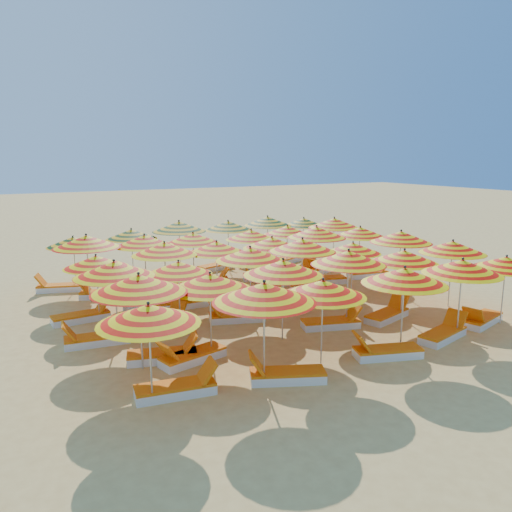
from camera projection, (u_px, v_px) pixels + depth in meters
name	position (u px, v px, depth m)	size (l,w,h in m)	color
ground	(263.00, 304.00, 17.25)	(120.00, 120.00, 0.00)	#E1BA64
umbrella_0	(149.00, 314.00, 9.88)	(2.69, 2.69, 2.21)	silver
umbrella_1	(264.00, 293.00, 10.77)	(2.87, 2.87, 2.42)	silver
umbrella_2	(323.00, 288.00, 11.83)	(2.29, 2.29, 2.20)	silver
umbrella_3	(405.00, 276.00, 12.64)	(2.81, 2.81, 2.31)	silver
umbrella_4	(462.00, 267.00, 13.73)	(2.26, 2.26, 2.29)	silver
umbrella_5	(506.00, 263.00, 14.86)	(2.67, 2.67, 2.14)	silver
umbrella_6	(139.00, 284.00, 11.58)	(2.72, 2.72, 2.39)	silver
umbrella_7	(210.00, 282.00, 12.38)	(2.65, 2.65, 2.22)	silver
umbrella_8	(283.00, 268.00, 13.50)	(2.85, 2.85, 2.33)	silver
umbrella_9	(349.00, 258.00, 14.66)	(2.70, 2.70, 2.36)	silver
umbrella_10	(404.00, 257.00, 15.41)	(2.16, 2.16, 2.23)	silver
umbrella_11	(453.00, 247.00, 16.59)	(2.75, 2.75, 2.31)	silver
umbrella_12	(114.00, 269.00, 13.38)	(2.43, 2.43, 2.32)	silver
umbrella_13	(178.00, 268.00, 14.45)	(2.06, 2.06, 2.09)	silver
umbrella_14	(250.00, 254.00, 15.45)	(2.78, 2.78, 2.31)	silver
umbrella_15	(302.00, 245.00, 16.58)	(2.79, 2.79, 2.39)	silver
umbrella_16	(353.00, 248.00, 17.49)	(2.05, 2.05, 2.10)	silver
umbrella_17	(401.00, 237.00, 18.22)	(2.95, 2.95, 2.40)	silver
umbrella_18	(96.00, 262.00, 15.23)	(2.41, 2.41, 2.10)	silver
umbrella_19	(164.00, 249.00, 16.41)	(2.55, 2.55, 2.29)	silver
umbrella_20	(216.00, 247.00, 17.16)	(2.25, 2.25, 2.20)	silver
umbrella_21	(272.00, 243.00, 18.02)	(2.65, 2.65, 2.21)	silver
umbrella_22	(317.00, 232.00, 19.22)	(2.77, 2.77, 2.42)	silver
umbrella_23	(360.00, 232.00, 20.36)	(2.47, 2.47, 2.24)	silver
umbrella_24	(86.00, 242.00, 17.09)	(2.69, 2.69, 2.43)	silver
umbrella_25	(144.00, 241.00, 18.06)	(2.58, 2.58, 2.28)	silver
umbrella_26	(193.00, 238.00, 19.17)	(2.64, 2.64, 2.18)	silver
umbrella_27	(251.00, 235.00, 20.02)	(2.30, 2.30, 2.17)	silver
umbrella_28	(287.00, 230.00, 21.16)	(2.29, 2.29, 2.18)	silver
umbrella_29	(334.00, 223.00, 22.01)	(2.62, 2.62, 2.40)	silver
umbrella_30	(73.00, 242.00, 18.79)	(2.51, 2.51, 2.10)	silver
umbrella_31	(131.00, 234.00, 20.14)	(2.70, 2.70, 2.18)	silver
umbrella_32	(179.00, 227.00, 20.93)	(2.69, 2.69, 2.40)	silver
umbrella_33	(228.00, 226.00, 22.17)	(2.67, 2.67, 2.25)	silver
umbrella_34	(268.00, 221.00, 22.93)	(2.33, 2.33, 2.36)	silver
umbrella_35	(304.00, 222.00, 23.98)	(2.05, 2.05, 2.16)	silver
lounger_0	(178.00, 388.00, 10.64)	(1.80, 0.83, 0.69)	white
lounger_1	(286.00, 375.00, 11.30)	(1.82, 1.21, 0.69)	white
lounger_2	(386.00, 352.00, 12.64)	(1.83, 1.08, 0.69)	white
lounger_3	(443.00, 334.00, 13.90)	(1.82, 0.99, 0.69)	white
lounger_4	(482.00, 320.00, 15.10)	(1.82, 1.03, 0.69)	white
lounger_5	(164.00, 355.00, 12.41)	(1.83, 1.04, 0.69)	white
lounger_6	(191.00, 356.00, 12.34)	(1.82, 0.97, 0.69)	white
lounger_7	(332.00, 323.00, 14.83)	(1.83, 1.06, 0.69)	white
lounger_8	(388.00, 315.00, 15.59)	(1.83, 1.05, 0.69)	white
lounger_9	(95.00, 339.00, 13.50)	(1.79, 0.77, 0.69)	white
lounger_10	(161.00, 324.00, 14.75)	(1.82, 1.22, 0.69)	white
lounger_11	(235.00, 316.00, 15.41)	(1.83, 1.09, 0.69)	white
lounger_12	(286.00, 303.00, 16.86)	(1.82, 1.25, 0.69)	white
lounger_13	(406.00, 287.00, 18.93)	(1.82, 0.93, 0.69)	white
lounger_14	(82.00, 316.00, 15.42)	(1.77, 0.70, 0.69)	white
lounger_15	(149.00, 305.00, 16.55)	(1.82, 1.18, 0.69)	white
lounger_16	(203.00, 301.00, 17.10)	(1.75, 0.65, 0.69)	white
lounger_17	(282.00, 287.00, 18.83)	(1.75, 0.65, 0.69)	white
lounger_18	(323.00, 280.00, 19.98)	(1.82, 1.01, 0.69)	white
lounger_19	(368.00, 273.00, 21.05)	(1.80, 0.86, 0.69)	white
lounger_20	(103.00, 294.00, 17.93)	(1.82, 1.23, 0.69)	white
lounger_21	(159.00, 288.00, 18.70)	(1.81, 0.88, 0.69)	white
lounger_22	(208.00, 281.00, 19.81)	(1.83, 1.06, 0.69)	white
lounger_23	(263.00, 276.00, 20.54)	(1.82, 1.17, 0.69)	white
lounger_24	(299.00, 270.00, 21.73)	(1.83, 1.08, 0.69)	white
lounger_25	(323.00, 268.00, 22.06)	(1.83, 1.15, 0.69)	white
lounger_26	(60.00, 287.00, 18.85)	(1.83, 1.07, 0.69)	white
lounger_27	(217.00, 266.00, 22.43)	(1.82, 1.02, 0.69)	white
lounger_28	(257.00, 263.00, 23.12)	(1.82, 0.95, 0.69)	white
lounger_29	(293.00, 258.00, 24.22)	(1.83, 1.16, 0.69)	white
beachgoer_b	(285.00, 283.00, 17.29)	(0.66, 0.52, 1.36)	tan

